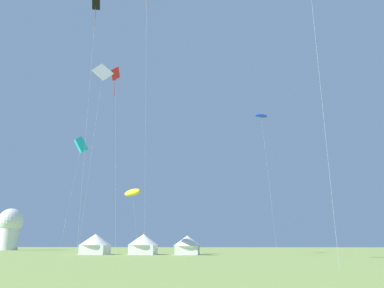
{
  "coord_description": "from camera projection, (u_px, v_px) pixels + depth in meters",
  "views": [
    {
      "loc": [
        3.56,
        -3.02,
        1.55
      ],
      "look_at": [
        0.0,
        32.0,
        10.82
      ],
      "focal_mm": 35.65,
      "sensor_mm": 36.0,
      "label": 1
    }
  ],
  "objects": [
    {
      "name": "kite_yellow_parafoil",
      "position": [
        132.0,
        192.0,
        54.41
      ],
      "size": [
        3.94,
        4.05,
        9.43
      ],
      "color": "yellow",
      "rests_on": "ground"
    },
    {
      "name": "festival_tent_center",
      "position": [
        143.0,
        243.0,
        58.29
      ],
      "size": [
        4.71,
        4.71,
        3.06
      ],
      "color": "white",
      "rests_on": "ground"
    },
    {
      "name": "festival_tent_right",
      "position": [
        187.0,
        244.0,
        57.59
      ],
      "size": [
        4.31,
        4.31,
        2.8
      ],
      "color": "white",
      "rests_on": "ground"
    },
    {
      "name": "kite_black_box",
      "position": [
        96.0,
        3.0,
        40.67
      ],
      "size": [
        1.1,
        2.4,
        27.41
      ],
      "color": "black",
      "rests_on": "ground"
    },
    {
      "name": "kite_red_diamond",
      "position": [
        115.0,
        76.0,
        66.22
      ],
      "size": [
        2.53,
        2.79,
        31.66
      ],
      "color": "red",
      "rests_on": "ground"
    },
    {
      "name": "kite_cyan_box",
      "position": [
        81.0,
        145.0,
        61.94
      ],
      "size": [
        2.93,
        2.27,
        18.49
      ],
      "color": "#1EB7CC",
      "rests_on": "ground"
    },
    {
      "name": "kite_blue_parafoil",
      "position": [
        261.0,
        116.0,
        65.18
      ],
      "size": [
        2.54,
        2.49,
        23.17
      ],
      "color": "blue",
      "rests_on": "ground"
    },
    {
      "name": "festival_tent_left",
      "position": [
        95.0,
        243.0,
        59.04
      ],
      "size": [
        4.77,
        4.77,
        3.1
      ],
      "color": "white",
      "rests_on": "ground"
    },
    {
      "name": "observatory_dome",
      "position": [
        10.0,
        227.0,
        100.79
      ],
      "size": [
        6.4,
        6.4,
        10.8
      ],
      "color": "white",
      "rests_on": "ground"
    },
    {
      "name": "kite_white_diamond",
      "position": [
        103.0,
        73.0,
        52.3
      ],
      "size": [
        2.62,
        2.55,
        25.92
      ],
      "color": "white",
      "rests_on": "ground"
    }
  ]
}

